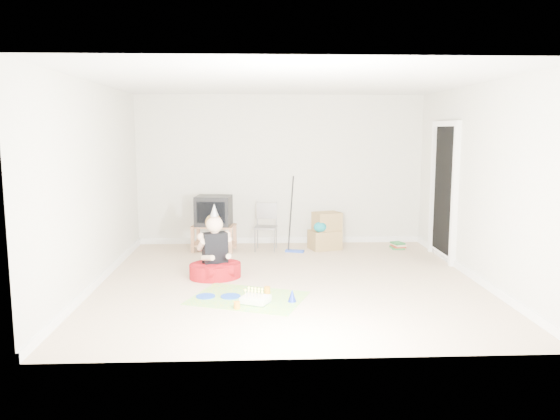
{
  "coord_description": "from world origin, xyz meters",
  "views": [
    {
      "loc": [
        -0.43,
        -7.04,
        2.0
      ],
      "look_at": [
        -0.1,
        0.4,
        0.9
      ],
      "focal_mm": 35.0,
      "sensor_mm": 36.0,
      "label": 1
    }
  ],
  "objects_px": {
    "folding_chair": "(266,227)",
    "tv_stand": "(214,235)",
    "cardboard_boxes": "(325,232)",
    "crt_tv": "(214,211)",
    "seated_woman": "(215,261)",
    "birthday_cake": "(255,300)"
  },
  "relations": [
    {
      "from": "cardboard_boxes",
      "to": "birthday_cake",
      "type": "xyz_separation_m",
      "value": [
        -1.18,
        -2.89,
        -0.26
      ]
    },
    {
      "from": "tv_stand",
      "to": "seated_woman",
      "type": "xyz_separation_m",
      "value": [
        0.14,
        -1.68,
        -0.04
      ]
    },
    {
      "from": "folding_chair",
      "to": "cardboard_boxes",
      "type": "relative_size",
      "value": 1.29
    },
    {
      "from": "tv_stand",
      "to": "folding_chair",
      "type": "relative_size",
      "value": 0.93
    },
    {
      "from": "tv_stand",
      "to": "birthday_cake",
      "type": "distance_m",
      "value": 2.93
    },
    {
      "from": "birthday_cake",
      "to": "tv_stand",
      "type": "bearing_deg",
      "value": 103.63
    },
    {
      "from": "folding_chair",
      "to": "tv_stand",
      "type": "bearing_deg",
      "value": 179.38
    },
    {
      "from": "seated_woman",
      "to": "birthday_cake",
      "type": "relative_size",
      "value": 2.69
    },
    {
      "from": "folding_chair",
      "to": "birthday_cake",
      "type": "bearing_deg",
      "value": -93.49
    },
    {
      "from": "crt_tv",
      "to": "seated_woman",
      "type": "bearing_deg",
      "value": -78.38
    },
    {
      "from": "crt_tv",
      "to": "folding_chair",
      "type": "bearing_deg",
      "value": 6.21
    },
    {
      "from": "cardboard_boxes",
      "to": "crt_tv",
      "type": "bearing_deg",
      "value": -178.5
    },
    {
      "from": "tv_stand",
      "to": "seated_woman",
      "type": "relative_size",
      "value": 0.74
    },
    {
      "from": "crt_tv",
      "to": "birthday_cake",
      "type": "distance_m",
      "value": 2.99
    },
    {
      "from": "crt_tv",
      "to": "cardboard_boxes",
      "type": "distance_m",
      "value": 1.91
    },
    {
      "from": "seated_woman",
      "to": "cardboard_boxes",
      "type": "bearing_deg",
      "value": 45.0
    },
    {
      "from": "birthday_cake",
      "to": "cardboard_boxes",
      "type": "bearing_deg",
      "value": 67.78
    },
    {
      "from": "birthday_cake",
      "to": "crt_tv",
      "type": "bearing_deg",
      "value": 103.63
    },
    {
      "from": "tv_stand",
      "to": "seated_woman",
      "type": "distance_m",
      "value": 1.68
    },
    {
      "from": "tv_stand",
      "to": "crt_tv",
      "type": "distance_m",
      "value": 0.42
    },
    {
      "from": "crt_tv",
      "to": "seated_woman",
      "type": "relative_size",
      "value": 0.56
    },
    {
      "from": "crt_tv",
      "to": "cardboard_boxes",
      "type": "bearing_deg",
      "value": 8.33
    }
  ]
}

